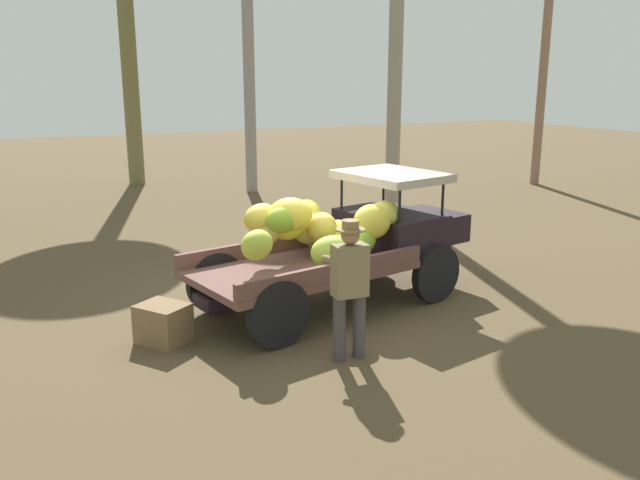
{
  "coord_description": "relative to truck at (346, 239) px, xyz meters",
  "views": [
    {
      "loc": [
        -3.93,
        -8.35,
        3.3
      ],
      "look_at": [
        0.02,
        -0.29,
        1.03
      ],
      "focal_mm": 36.78,
      "sensor_mm": 36.0,
      "label": 1
    }
  ],
  "objects": [
    {
      "name": "ground_plane",
      "position": [
        -0.5,
        0.18,
        -0.97
      ],
      "size": [
        60.0,
        60.0,
        0.0
      ],
      "primitive_type": "plane",
      "color": "brown"
    },
    {
      "name": "farmer",
      "position": [
        -0.92,
        -1.79,
        -0.01
      ],
      "size": [
        0.53,
        0.47,
        1.69
      ],
      "rotation": [
        0.0,
        0.0,
        1.51
      ],
      "color": "#464043",
      "rests_on": "ground"
    },
    {
      "name": "wooden_crate",
      "position": [
        -2.8,
        -0.34,
        -0.72
      ],
      "size": [
        0.74,
        0.77,
        0.5
      ],
      "primitive_type": "cube",
      "rotation": [
        0.0,
        0.0,
        2.17
      ],
      "color": "brown",
      "rests_on": "ground"
    },
    {
      "name": "truck",
      "position": [
        0.0,
        0.0,
        0.0
      ],
      "size": [
        4.63,
        2.43,
        1.88
      ],
      "rotation": [
        0.0,
        0.0,
        0.19
      ],
      "color": "black",
      "rests_on": "ground"
    }
  ]
}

